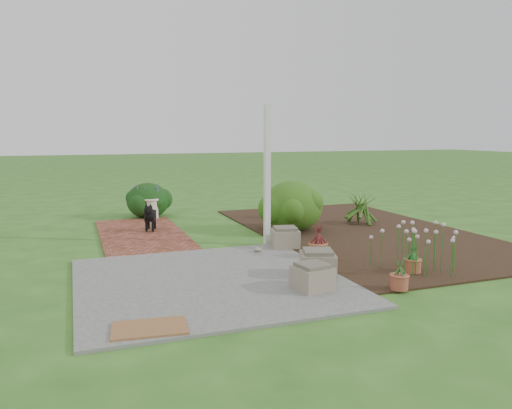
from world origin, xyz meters
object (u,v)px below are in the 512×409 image
object	(u,v)px
cream_ceramic_urn	(151,209)
black_dog	(150,215)
evergreen_shrub	(292,205)
stone_trough_near	(313,278)

from	to	relation	value
cream_ceramic_urn	black_dog	bearing A→B (deg)	-99.14
black_dog	cream_ceramic_urn	xyz separation A→B (m)	(0.25, 1.53, -0.10)
cream_ceramic_urn	evergreen_shrub	size ratio (longest dim) A/B	0.36
stone_trough_near	evergreen_shrub	xyz separation A→B (m)	(1.37, 3.65, 0.37)
stone_trough_near	black_dog	xyz separation A→B (m)	(-1.36, 4.54, 0.18)
black_dog	evergreen_shrub	xyz separation A→B (m)	(2.73, -0.90, 0.19)
cream_ceramic_urn	evergreen_shrub	xyz separation A→B (m)	(2.48, -2.42, 0.29)
stone_trough_near	black_dog	world-z (taller)	black_dog
cream_ceramic_urn	evergreen_shrub	bearing A→B (deg)	-44.29
black_dog	evergreen_shrub	world-z (taller)	evergreen_shrub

